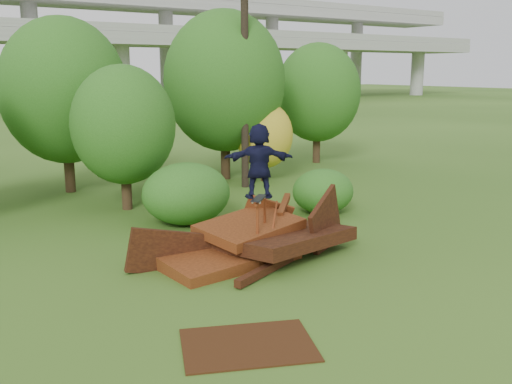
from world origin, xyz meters
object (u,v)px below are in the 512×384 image
scrap_pile (256,241)px  skater (259,161)px  utility_pole (245,35)px  flat_plate (248,345)px

scrap_pile → skater: bearing=-113.6°
skater → utility_pole: size_ratio=0.15×
scrap_pile → flat_plate: bearing=-125.5°
scrap_pile → utility_pole: size_ratio=0.52×
scrap_pile → flat_plate: 4.53m
flat_plate → scrap_pile: bearing=54.5°
scrap_pile → utility_pole: bearing=59.1°
scrap_pile → skater: size_ratio=3.39×
scrap_pile → utility_pole: (4.32, 7.22, 5.25)m
skater → flat_plate: size_ratio=0.79×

